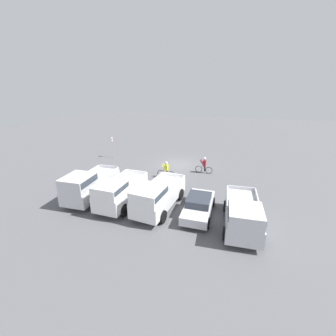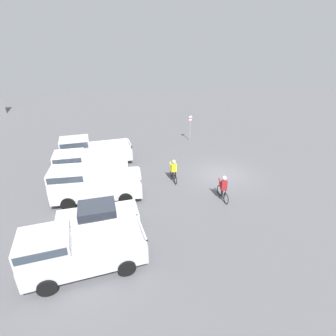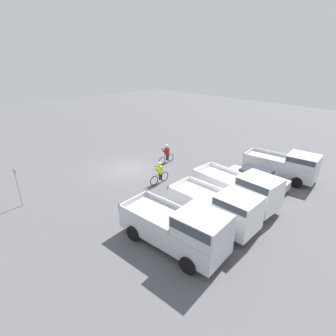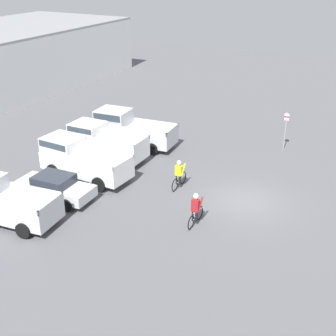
{
  "view_description": "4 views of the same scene",
  "coord_description": "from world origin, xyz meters",
  "px_view_note": "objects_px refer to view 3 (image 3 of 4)",
  "views": [
    {
      "loc": [
        -6.87,
        22.09,
        8.39
      ],
      "look_at": [
        -0.46,
        4.26,
        1.2
      ],
      "focal_mm": 24.0,
      "sensor_mm": 36.0,
      "label": 1
    },
    {
      "loc": [
        -16.28,
        7.8,
        8.94
      ],
      "look_at": [
        -0.46,
        4.26,
        1.2
      ],
      "focal_mm": 28.0,
      "sensor_mm": 36.0,
      "label": 2
    },
    {
      "loc": [
        11.47,
        16.25,
        8.43
      ],
      "look_at": [
        -0.46,
        4.26,
        1.2
      ],
      "focal_mm": 28.0,
      "sensor_mm": 36.0,
      "label": 3
    },
    {
      "loc": [
        -20.86,
        -6.48,
        11.77
      ],
      "look_at": [
        -0.46,
        4.26,
        1.2
      ],
      "focal_mm": 50.0,
      "sensor_mm": 36.0,
      "label": 4
    }
  ],
  "objects_px": {
    "pickup_truck_1": "(241,188)",
    "pickup_truck_0": "(286,165)",
    "cyclist_1": "(167,153)",
    "fire_lane_sign": "(17,183)",
    "pickup_truck_3": "(181,228)",
    "sedan_0": "(256,178)",
    "cyclist_0": "(160,172)",
    "pickup_truck_2": "(218,207)"
  },
  "relations": [
    {
      "from": "cyclist_0",
      "to": "pickup_truck_2",
      "type": "bearing_deg",
      "value": 77.11
    },
    {
      "from": "pickup_truck_0",
      "to": "fire_lane_sign",
      "type": "distance_m",
      "value": 18.0
    },
    {
      "from": "pickup_truck_2",
      "to": "cyclist_1",
      "type": "bearing_deg",
      "value": -118.03
    },
    {
      "from": "fire_lane_sign",
      "to": "sedan_0",
      "type": "bearing_deg",
      "value": 144.39
    },
    {
      "from": "cyclist_0",
      "to": "cyclist_1",
      "type": "relative_size",
      "value": 1.03
    },
    {
      "from": "pickup_truck_3",
      "to": "cyclist_0",
      "type": "distance_m",
      "value": 7.15
    },
    {
      "from": "fire_lane_sign",
      "to": "cyclist_1",
      "type": "bearing_deg",
      "value": 173.69
    },
    {
      "from": "pickup_truck_2",
      "to": "sedan_0",
      "type": "bearing_deg",
      "value": -172.03
    },
    {
      "from": "pickup_truck_3",
      "to": "fire_lane_sign",
      "type": "xyz_separation_m",
      "value": [
        3.98,
        -9.49,
        0.37
      ]
    },
    {
      "from": "pickup_truck_1",
      "to": "pickup_truck_2",
      "type": "xyz_separation_m",
      "value": [
        2.77,
        0.31,
        0.0
      ]
    },
    {
      "from": "pickup_truck_0",
      "to": "pickup_truck_3",
      "type": "distance_m",
      "value": 11.2
    },
    {
      "from": "fire_lane_sign",
      "to": "pickup_truck_3",
      "type": "bearing_deg",
      "value": 112.76
    },
    {
      "from": "pickup_truck_3",
      "to": "cyclist_0",
      "type": "height_order",
      "value": "pickup_truck_3"
    },
    {
      "from": "cyclist_1",
      "to": "pickup_truck_3",
      "type": "bearing_deg",
      "value": 48.8
    },
    {
      "from": "pickup_truck_3",
      "to": "cyclist_1",
      "type": "bearing_deg",
      "value": -131.2
    },
    {
      "from": "pickup_truck_2",
      "to": "pickup_truck_3",
      "type": "height_order",
      "value": "pickup_truck_3"
    },
    {
      "from": "pickup_truck_1",
      "to": "pickup_truck_3",
      "type": "xyz_separation_m",
      "value": [
        5.53,
        0.18,
        0.03
      ]
    },
    {
      "from": "pickup_truck_2",
      "to": "cyclist_1",
      "type": "height_order",
      "value": "pickup_truck_2"
    },
    {
      "from": "pickup_truck_0",
      "to": "fire_lane_sign",
      "type": "relative_size",
      "value": 2.01
    },
    {
      "from": "pickup_truck_1",
      "to": "pickup_truck_0",
      "type": "bearing_deg",
      "value": 176.45
    },
    {
      "from": "pickup_truck_2",
      "to": "pickup_truck_1",
      "type": "bearing_deg",
      "value": -173.6
    },
    {
      "from": "pickup_truck_3",
      "to": "pickup_truck_1",
      "type": "bearing_deg",
      "value": -178.12
    },
    {
      "from": "fire_lane_sign",
      "to": "pickup_truck_2",
      "type": "bearing_deg",
      "value": 125.03
    },
    {
      "from": "pickup_truck_0",
      "to": "sedan_0",
      "type": "xyz_separation_m",
      "value": [
        2.84,
        -0.82,
        -0.4
      ]
    },
    {
      "from": "sedan_0",
      "to": "pickup_truck_3",
      "type": "relative_size",
      "value": 0.78
    },
    {
      "from": "sedan_0",
      "to": "pickup_truck_3",
      "type": "xyz_separation_m",
      "value": [
        8.36,
        0.65,
        0.5
      ]
    },
    {
      "from": "sedan_0",
      "to": "fire_lane_sign",
      "type": "distance_m",
      "value": 15.2
    },
    {
      "from": "cyclist_1",
      "to": "fire_lane_sign",
      "type": "xyz_separation_m",
      "value": [
        11.21,
        -1.24,
        0.71
      ]
    },
    {
      "from": "pickup_truck_2",
      "to": "fire_lane_sign",
      "type": "bearing_deg",
      "value": -54.97
    },
    {
      "from": "pickup_truck_1",
      "to": "cyclist_0",
      "type": "xyz_separation_m",
      "value": [
        1.41,
        -5.64,
        -0.33
      ]
    },
    {
      "from": "fire_lane_sign",
      "to": "pickup_truck_0",
      "type": "bearing_deg",
      "value": 147.52
    },
    {
      "from": "sedan_0",
      "to": "pickup_truck_2",
      "type": "relative_size",
      "value": 0.88
    },
    {
      "from": "pickup_truck_0",
      "to": "cyclist_0",
      "type": "height_order",
      "value": "pickup_truck_0"
    },
    {
      "from": "pickup_truck_1",
      "to": "pickup_truck_3",
      "type": "relative_size",
      "value": 0.99
    },
    {
      "from": "pickup_truck_2",
      "to": "cyclist_0",
      "type": "distance_m",
      "value": 6.12
    },
    {
      "from": "cyclist_1",
      "to": "pickup_truck_0",
      "type": "bearing_deg",
      "value": 115.25
    },
    {
      "from": "sedan_0",
      "to": "cyclist_1",
      "type": "relative_size",
      "value": 2.52
    },
    {
      "from": "pickup_truck_0",
      "to": "pickup_truck_2",
      "type": "distance_m",
      "value": 8.44
    },
    {
      "from": "pickup_truck_1",
      "to": "cyclist_1",
      "type": "relative_size",
      "value": 3.2
    },
    {
      "from": "cyclist_0",
      "to": "fire_lane_sign",
      "type": "xyz_separation_m",
      "value": [
        8.11,
        -3.67,
        0.74
      ]
    },
    {
      "from": "sedan_0",
      "to": "pickup_truck_1",
      "type": "height_order",
      "value": "pickup_truck_1"
    },
    {
      "from": "pickup_truck_2",
      "to": "pickup_truck_3",
      "type": "relative_size",
      "value": 0.89
    }
  ]
}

